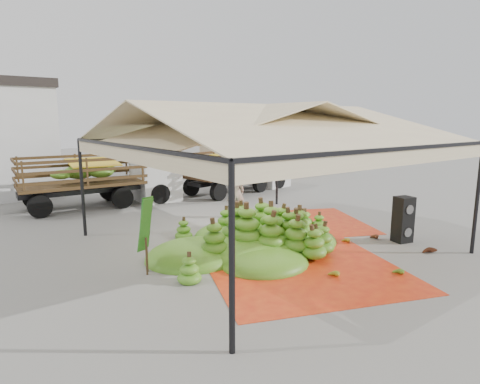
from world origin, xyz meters
TOP-DOWN VIEW (x-y plane):
  - ground at (0.00, 0.00)m, footprint 90.00×90.00m
  - canopy_tent at (0.00, 0.00)m, footprint 8.10×8.10m
  - building_tan at (10.00, 13.00)m, footprint 6.30×5.30m
  - tarp_left at (-0.54, -2.16)m, footprint 5.78×5.66m
  - tarp_right at (2.84, 0.98)m, footprint 5.02×5.11m
  - banana_heap at (-0.65, -0.22)m, footprint 7.09×6.40m
  - hand_yellow_a at (1.94, -1.34)m, footprint 0.46×0.40m
  - hand_yellow_b at (-0.40, -2.90)m, footprint 0.44×0.37m
  - hand_red_a at (2.91, -1.61)m, footprint 0.55×0.51m
  - hand_red_b at (3.01, -3.36)m, footprint 0.59×0.57m
  - hand_green at (0.94, -3.70)m, footprint 0.45×0.39m
  - hanging_bunches at (1.39, 0.39)m, footprint 1.74×0.24m
  - speaker_stack at (3.41, -2.27)m, footprint 0.58×0.53m
  - banana_leaves at (-3.70, 0.24)m, footprint 0.96×1.36m
  - vendor at (1.19, 3.15)m, footprint 0.83×0.69m
  - truck_left at (-1.83, 8.13)m, footprint 6.51×2.57m
  - truck_right at (4.84, 7.55)m, footprint 6.43×3.26m

SIDE VIEW (x-z plane):
  - ground at x=0.00m, z-range 0.00..0.00m
  - banana_leaves at x=-3.70m, z-range -1.85..1.85m
  - tarp_right at x=2.84m, z-range 0.00..0.01m
  - tarp_left at x=-0.54m, z-range 0.00..0.01m
  - hand_green at x=0.94m, z-range 0.00..0.18m
  - hand_yellow_a at x=1.94m, z-range 0.00..0.19m
  - hand_yellow_b at x=-0.40m, z-range 0.00..0.19m
  - hand_red_a at x=2.91m, z-range 0.00..0.20m
  - hand_red_b at x=3.01m, z-range 0.00..0.21m
  - banana_heap at x=-0.65m, z-range 0.00..1.27m
  - speaker_stack at x=3.41m, z-range 0.00..1.36m
  - vendor at x=1.19m, z-range 0.00..1.94m
  - truck_right at x=4.84m, z-range 0.25..2.35m
  - truck_left at x=-1.83m, z-range 0.26..2.45m
  - building_tan at x=10.00m, z-range 0.02..4.12m
  - hanging_bunches at x=1.39m, z-range 2.52..2.72m
  - canopy_tent at x=0.00m, z-range 1.30..5.30m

